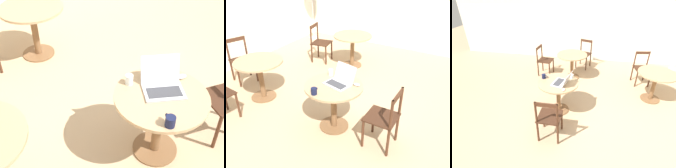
{
  "view_description": "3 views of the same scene",
  "coord_description": "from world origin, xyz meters",
  "views": [
    {
      "loc": [
        -2.15,
        1.31,
        2.46
      ],
      "look_at": [
        -0.14,
        0.58,
        0.68
      ],
      "focal_mm": 50.0,
      "sensor_mm": 36.0,
      "label": 1
    },
    {
      "loc": [
        -2.99,
        -1.33,
        2.4
      ],
      "look_at": [
        -0.22,
        0.32,
        0.59
      ],
      "focal_mm": 40.0,
      "sensor_mm": 36.0,
      "label": 2
    },
    {
      "loc": [
        0.2,
        -2.67,
        2.47
      ],
      "look_at": [
        -0.36,
        0.36,
        0.6
      ],
      "focal_mm": 28.0,
      "sensor_mm": 36.0,
      "label": 3
    }
  ],
  "objects": [
    {
      "name": "chair_near_front",
      "position": [
        -0.45,
        -0.52,
        0.44
      ],
      "size": [
        0.4,
        0.4,
        0.85
      ],
      "color": "#472819",
      "rests_on": "ground_plane"
    },
    {
      "name": "wall_back",
      "position": [
        0.0,
        3.23,
        1.35
      ],
      "size": [
        9.4,
        0.06,
        2.7
      ],
      "color": "silver",
      "rests_on": "ground_plane"
    },
    {
      "name": "ground_plane",
      "position": [
        0.0,
        0.0,
        0.0
      ],
      "size": [
        16.0,
        16.0,
        0.0
      ],
      "primitive_type": "plane",
      "color": "tan"
    },
    {
      "name": "mug",
      "position": [
        -0.78,
        0.35,
        0.75
      ],
      "size": [
        0.12,
        0.08,
        0.09
      ],
      "color": "#141938",
      "rests_on": "cafe_table_near"
    },
    {
      "name": "cafe_table_near",
      "position": [
        -0.46,
        0.25,
        0.54
      ],
      "size": [
        0.82,
        0.82,
        0.71
      ],
      "color": "brown",
      "rests_on": "ground_plane"
    },
    {
      "name": "cafe_table_mid",
      "position": [
        1.6,
        1.04,
        0.54
      ],
      "size": [
        0.82,
        0.82,
        0.71
      ],
      "color": "brown",
      "rests_on": "ground_plane"
    },
    {
      "name": "chair_far_back",
      "position": [
        -0.12,
        2.57,
        0.44
      ],
      "size": [
        0.51,
        0.51,
        0.85
      ],
      "color": "#472819",
      "rests_on": "ground_plane"
    },
    {
      "name": "chair_far_left",
      "position": [
        -1.22,
        1.84,
        0.44
      ],
      "size": [
        0.43,
        0.43,
        0.85
      ],
      "color": "#472819",
      "rests_on": "ground_plane"
    },
    {
      "name": "cafe_table_far",
      "position": [
        -0.4,
        1.77,
        0.54
      ],
      "size": [
        0.82,
        0.82,
        0.71
      ],
      "color": "brown",
      "rests_on": "ground_plane"
    },
    {
      "name": "laptop",
      "position": [
        -0.37,
        0.2,
        0.76
      ],
      "size": [
        0.4,
        0.41,
        0.25
      ],
      "color": "#B7B7BC",
      "rests_on": "cafe_table_near"
    },
    {
      "name": "mouse",
      "position": [
        -0.3,
        -0.03,
        0.72
      ],
      "size": [
        0.06,
        0.1,
        0.03
      ],
      "color": "#B7B7BC",
      "rests_on": "cafe_table_near"
    },
    {
      "name": "chair_mid_back",
      "position": [
        1.47,
        1.8,
        0.44
      ],
      "size": [
        0.46,
        0.46,
        0.85
      ],
      "color": "#472819",
      "rests_on": "ground_plane"
    },
    {
      "name": "drinking_glass",
      "position": [
        -0.21,
        0.45,
        0.75
      ],
      "size": [
        0.07,
        0.07,
        0.09
      ],
      "color": "silver",
      "rests_on": "cafe_table_near"
    }
  ]
}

